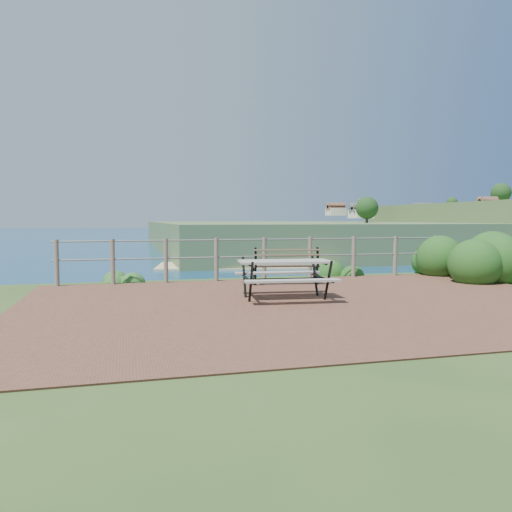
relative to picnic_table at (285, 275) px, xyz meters
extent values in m
cube|color=brown|center=(0.40, -0.53, -0.44)|extent=(10.00, 7.00, 0.12)
plane|color=#125B71|center=(0.40, 199.47, -0.44)|extent=(1200.00, 1200.00, 0.00)
cylinder|color=#6B5B4C|center=(-4.20, 2.82, 0.08)|extent=(0.10, 0.10, 1.00)
cylinder|color=#6B5B4C|center=(-3.05, 2.82, 0.08)|extent=(0.10, 0.10, 1.00)
cylinder|color=#6B5B4C|center=(-1.90, 2.82, 0.08)|extent=(0.10, 0.10, 1.00)
cylinder|color=#6B5B4C|center=(-0.75, 2.82, 0.08)|extent=(0.10, 0.10, 1.00)
cylinder|color=#6B5B4C|center=(0.40, 2.82, 0.08)|extent=(0.10, 0.10, 1.00)
cylinder|color=#6B5B4C|center=(1.55, 2.82, 0.08)|extent=(0.10, 0.10, 1.00)
cylinder|color=#6B5B4C|center=(2.70, 2.82, 0.08)|extent=(0.10, 0.10, 1.00)
cylinder|color=#6B5B4C|center=(3.85, 2.82, 0.08)|extent=(0.10, 0.10, 1.00)
cylinder|color=#6B5B4C|center=(5.00, 2.82, 0.08)|extent=(0.10, 0.10, 1.00)
cylinder|color=slate|center=(0.40, 2.82, 0.53)|extent=(9.40, 0.04, 0.04)
cylinder|color=slate|center=(0.40, 2.82, 0.13)|extent=(9.40, 0.04, 0.04)
cube|color=#3E5D2E|center=(140.40, 209.47, -6.44)|extent=(260.00, 180.00, 12.00)
cube|color=#9B948B|center=(0.00, 0.00, 0.25)|extent=(1.69, 0.82, 0.04)
cube|color=#9B948B|center=(0.00, 0.00, -0.02)|extent=(1.65, 0.39, 0.04)
cube|color=#9B948B|center=(0.00, 0.00, -0.02)|extent=(1.65, 0.39, 0.04)
cylinder|color=black|center=(0.00, 0.00, -0.07)|extent=(1.40, 0.17, 0.04)
cube|color=brown|center=(0.63, 1.90, -0.02)|extent=(1.50, 0.60, 0.03)
cube|color=brown|center=(0.63, 1.90, 0.24)|extent=(1.46, 0.35, 0.33)
cube|color=black|center=(0.63, 1.90, -0.22)|extent=(0.05, 0.06, 0.40)
cube|color=black|center=(0.63, 1.90, -0.22)|extent=(0.05, 0.06, 0.40)
cube|color=black|center=(0.63, 1.90, -0.22)|extent=(0.05, 0.06, 0.40)
cube|color=black|center=(0.63, 1.90, -0.22)|extent=(0.05, 0.06, 0.40)
ellipsoid|color=#154515|center=(5.30, 1.40, -0.44)|extent=(1.52, 1.52, 2.15)
ellipsoid|color=#154515|center=(5.24, 2.92, -0.44)|extent=(1.26, 1.26, 1.79)
ellipsoid|color=#26501E|center=(-2.81, 3.40, -0.44)|extent=(0.70, 0.70, 0.41)
ellipsoid|color=#154515|center=(2.66, 3.40, -0.44)|extent=(0.81, 0.81, 0.56)
camera|label=1|loc=(-2.75, -8.50, 1.01)|focal=35.00mm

